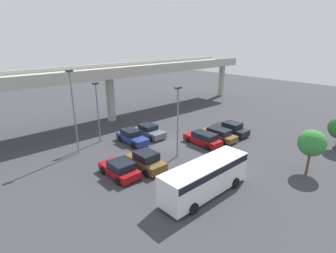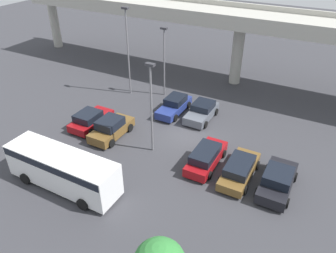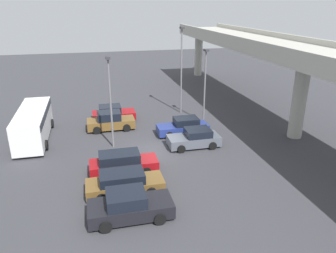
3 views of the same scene
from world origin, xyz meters
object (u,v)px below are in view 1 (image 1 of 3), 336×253
(parked_car_2, at_px, (132,137))
(lamp_post_mid_lot, at_px, (73,107))
(parked_car_5, at_px, (218,134))
(shuttle_bus, at_px, (205,176))
(parked_car_3, at_px, (150,131))
(parked_car_4, at_px, (203,139))
(parked_car_6, at_px, (231,129))
(tree_front_left, at_px, (312,143))
(lamp_post_near_aisle, at_px, (178,117))
(lamp_post_by_overpass, at_px, (98,108))
(parked_car_1, at_px, (146,161))
(parked_car_0, at_px, (120,169))

(parked_car_2, bearing_deg, lamp_post_mid_lot, -103.38)
(parked_car_5, height_order, shuttle_bus, shuttle_bus)
(parked_car_3, distance_m, parked_car_4, 7.06)
(parked_car_6, xyz_separation_m, tree_front_left, (-3.18, -10.89, 2.16))
(parked_car_3, distance_m, lamp_post_near_aisle, 7.78)
(parked_car_6, bearing_deg, lamp_post_by_overpass, 56.54)
(parked_car_3, distance_m, parked_car_5, 8.73)
(lamp_post_by_overpass, xyz_separation_m, tree_front_left, (10.86, -20.17, -1.40))
(parked_car_1, xyz_separation_m, lamp_post_mid_lot, (-3.29, 7.87, 4.45))
(parked_car_1, relative_size, parked_car_5, 0.90)
(parked_car_1, xyz_separation_m, parked_car_5, (11.48, 0.02, -0.11))
(parked_car_3, height_order, parked_car_6, parked_car_6)
(shuttle_bus, bearing_deg, lamp_post_near_aisle, -116.55)
(parked_car_2, relative_size, lamp_post_by_overpass, 0.64)
(parked_car_1, xyz_separation_m, lamp_post_near_aisle, (4.21, -0.10, 3.64))
(parked_car_4, height_order, tree_front_left, tree_front_left)
(parked_car_4, distance_m, shuttle_bus, 10.50)
(parked_car_0, bearing_deg, parked_car_5, -91.65)
(parked_car_2, bearing_deg, tree_front_left, 25.27)
(parked_car_5, height_order, tree_front_left, tree_front_left)
(parked_car_6, relative_size, shuttle_bus, 0.56)
(parked_car_0, height_order, lamp_post_mid_lot, lamp_post_mid_lot)
(lamp_post_near_aisle, relative_size, lamp_post_by_overpass, 1.04)
(lamp_post_by_overpass, bearing_deg, parked_car_1, -90.92)
(parked_car_1, relative_size, lamp_post_mid_lot, 0.49)
(parked_car_0, relative_size, parked_car_4, 0.90)
(tree_front_left, bearing_deg, parked_car_4, 101.38)
(parked_car_4, relative_size, lamp_post_mid_lot, 0.53)
(parked_car_6, bearing_deg, shuttle_bus, 116.81)
(parked_car_2, relative_size, shuttle_bus, 0.55)
(parked_car_0, height_order, parked_car_1, parked_car_1)
(lamp_post_near_aisle, bearing_deg, parked_car_1, 178.59)
(parked_car_3, height_order, lamp_post_by_overpass, lamp_post_by_overpass)
(parked_car_2, height_order, parked_car_4, parked_car_2)
(shuttle_bus, bearing_deg, tree_front_left, 157.50)
(parked_car_0, distance_m, parked_car_2, 8.13)
(parked_car_2, distance_m, tree_front_left, 19.24)
(parked_car_0, distance_m, lamp_post_mid_lot, 8.74)
(parked_car_1, bearing_deg, parked_car_0, 80.90)
(lamp_post_near_aisle, xyz_separation_m, lamp_post_mid_lot, (-7.50, 7.97, 0.80))
(tree_front_left, bearing_deg, parked_car_5, 87.53)
(parked_car_3, distance_m, lamp_post_mid_lot, 10.15)
(parked_car_2, distance_m, lamp_post_by_overpass, 5.34)
(parked_car_1, bearing_deg, parked_car_4, -88.69)
(parked_car_0, distance_m, parked_car_4, 11.43)
(lamp_post_by_overpass, bearing_deg, parked_car_3, -26.23)
(parked_car_0, height_order, tree_front_left, tree_front_left)
(parked_car_2, bearing_deg, lamp_post_by_overpass, -136.89)
(shuttle_bus, bearing_deg, lamp_post_mid_lot, -73.90)
(parked_car_3, relative_size, lamp_post_mid_lot, 0.48)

